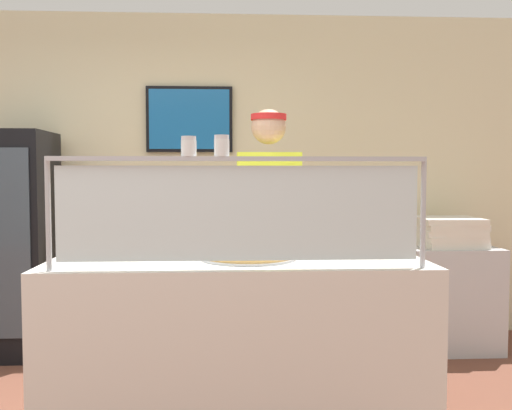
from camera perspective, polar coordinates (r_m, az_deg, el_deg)
ground_plane at (r=3.64m, az=-2.07°, el=-18.93°), size 12.00×12.00×0.00m
shop_rear_unit at (r=4.73m, az=-2.43°, el=3.00°), size 6.25×0.13×2.70m
serving_counter at (r=2.85m, az=-1.86°, el=-15.15°), size 1.85×0.66×0.95m
sneeze_guard at (r=2.44m, az=-1.76°, el=0.55°), size 1.67×0.06×0.50m
pizza_tray at (r=2.76m, az=-0.76°, el=-5.23°), size 0.48×0.48×0.04m
pizza_server at (r=2.74m, az=-1.33°, el=-4.84°), size 0.14×0.29×0.01m
parmesan_shaker at (r=2.44m, az=-6.92°, el=5.86°), size 0.07×0.07×0.09m
pepper_flake_shaker at (r=2.44m, az=-3.54°, el=5.94°), size 0.07×0.07×0.09m
worker_figure at (r=3.37m, az=1.37°, el=-3.05°), size 0.41×0.50×1.76m
drink_fridge at (r=4.62m, az=-24.11°, el=-3.60°), size 0.64×0.61×1.69m
prep_shelf at (r=4.68m, az=19.10°, el=-8.92°), size 0.70×0.55×0.81m
pizza_box_stack at (r=4.60m, az=19.10°, el=-2.62°), size 0.48×0.48×0.22m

